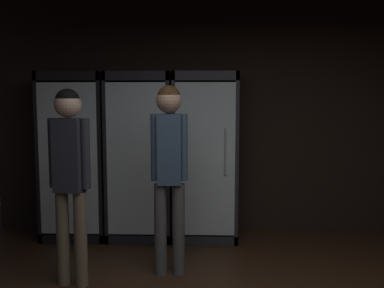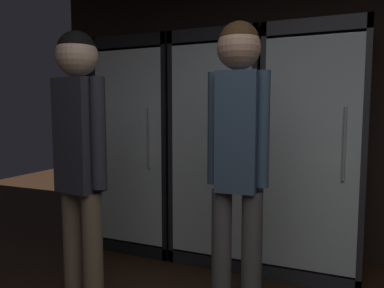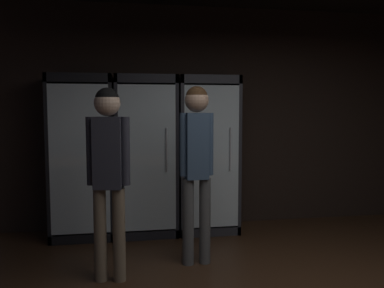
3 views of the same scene
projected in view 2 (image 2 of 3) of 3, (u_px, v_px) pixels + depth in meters
The scene contains 6 objects.
wall_back at pixel (376, 94), 2.81m from camera, with size 6.00×0.06×2.80m, color black.
cooler_far_left at pixel (146, 146), 3.32m from camera, with size 0.72×0.58×1.90m.
cooler_left at pixel (222, 150), 3.04m from camera, with size 0.72×0.58×1.90m.
cooler_center at pixel (313, 154), 2.76m from camera, with size 0.72×0.58×1.90m.
shopper_near at pixel (238, 148), 1.86m from camera, with size 0.33×0.23×1.73m.
shopper_far at pixel (80, 150), 1.93m from camera, with size 0.37×0.22×1.69m.
Camera 2 is at (-0.30, -0.15, 1.27)m, focal length 32.89 mm.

